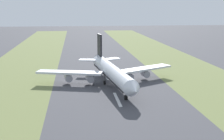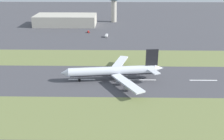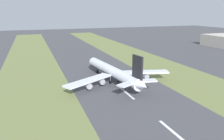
% 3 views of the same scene
% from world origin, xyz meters
% --- Properties ---
extents(ground_plane, '(800.00, 800.00, 0.00)m').
position_xyz_m(ground_plane, '(0.00, 0.00, 0.00)').
color(ground_plane, '#424247').
extents(grass_median_west, '(40.00, 600.00, 0.01)m').
position_xyz_m(grass_median_west, '(-45.00, 0.00, 0.00)').
color(grass_median_west, olive).
rests_on(grass_median_west, ground).
extents(grass_median_east, '(40.00, 600.00, 0.01)m').
position_xyz_m(grass_median_east, '(45.00, 0.00, 0.00)').
color(grass_median_east, olive).
rests_on(grass_median_east, ground).
extents(centreline_dash_near, '(1.20, 18.00, 0.01)m').
position_xyz_m(centreline_dash_near, '(0.00, -56.95, 0.01)').
color(centreline_dash_near, silver).
rests_on(centreline_dash_near, ground).
extents(centreline_dash_mid, '(1.20, 18.00, 0.01)m').
position_xyz_m(centreline_dash_mid, '(0.00, -16.95, 0.01)').
color(centreline_dash_mid, silver).
rests_on(centreline_dash_mid, ground).
extents(centreline_dash_far, '(1.20, 18.00, 0.01)m').
position_xyz_m(centreline_dash_far, '(0.00, 23.05, 0.01)').
color(centreline_dash_far, silver).
rests_on(centreline_dash_far, ground).
extents(airplane_main_jet, '(63.65, 67.17, 20.20)m').
position_xyz_m(airplane_main_jet, '(-0.19, 1.16, 6.02)').
color(airplane_main_jet, silver).
rests_on(airplane_main_jet, ground).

